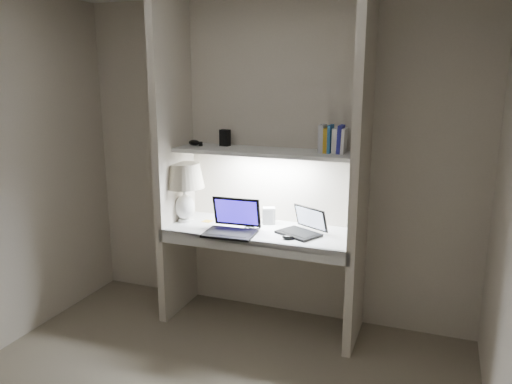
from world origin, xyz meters
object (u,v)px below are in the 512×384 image
at_px(laptop_main, 232,225).
at_px(speaker, 269,216).
at_px(book_row, 333,140).
at_px(laptop_netbook, 303,228).
at_px(table_lamp, 184,182).

relative_size(laptop_main, speaker, 2.91).
bearing_deg(book_row, laptop_netbook, -144.28).
xyz_separation_m(table_lamp, book_row, (1.14, 0.14, 0.37)).
distance_m(laptop_main, speaker, 0.35).
bearing_deg(laptop_main, speaker, 55.50).
bearing_deg(laptop_main, book_row, 19.39).
bearing_deg(table_lamp, laptop_netbook, 1.22).
relative_size(speaker, book_row, 0.66).
distance_m(speaker, book_row, 0.79).
xyz_separation_m(table_lamp, speaker, (0.65, 0.17, -0.25)).
bearing_deg(laptop_main, laptop_netbook, 14.14).
relative_size(table_lamp, book_row, 2.34).
bearing_deg(speaker, book_row, -25.79).
bearing_deg(table_lamp, book_row, 7.22).
bearing_deg(speaker, laptop_netbook, -48.01).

